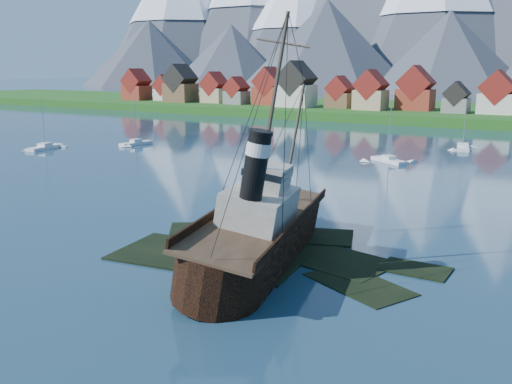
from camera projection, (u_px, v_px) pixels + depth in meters
The scene contains 10 objects.
ground at pixel (245, 257), 54.75m from camera, with size 1400.00×1400.00×0.00m, color #1C394F.
shoal at pixel (272, 257), 55.72m from camera, with size 31.71×21.24×1.14m.
shore_bank at pixel (509, 120), 196.50m from camera, with size 600.00×80.00×3.20m, color #184B15.
seawall at pixel (489, 130), 164.82m from camera, with size 600.00×2.50×2.00m, color #3F3D38.
town at pixel (400, 93), 196.54m from camera, with size 250.96×16.69×17.30m.
tugboat_wreck at pixel (263, 228), 53.88m from camera, with size 6.95×29.94×23.73m.
sailboat_a at pixel (45, 148), 126.18m from camera, with size 4.06×9.80×11.63m.
sailboat_b at pixel (136, 144), 132.57m from camera, with size 3.27×8.52×12.05m.
sailboat_c at pixel (389, 161), 108.95m from camera, with size 8.17×6.33×10.81m.
sailboat_e at pixel (463, 148), 125.90m from camera, with size 4.49×10.08×11.34m.
Camera 1 is at (28.04, -43.95, 17.91)m, focal length 40.00 mm.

